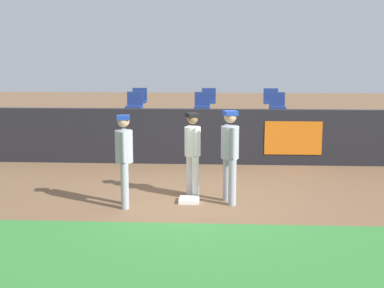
{
  "coord_description": "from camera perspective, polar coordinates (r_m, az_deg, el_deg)",
  "views": [
    {
      "loc": [
        0.44,
        -9.96,
        2.88
      ],
      "look_at": [
        -0.16,
        0.85,
        1.0
      ],
      "focal_mm": 47.82,
      "sensor_mm": 36.0,
      "label": 1
    }
  ],
  "objects": [
    {
      "name": "seat_back_right",
      "position": [
        16.89,
        8.8,
        4.89
      ],
      "size": [
        0.47,
        0.44,
        0.84
      ],
      "color": "#4C4C51",
      "rests_on": "bleacher_platform"
    },
    {
      "name": "player_runner_visitor",
      "position": [
        9.8,
        -7.58,
        -1.13
      ],
      "size": [
        0.39,
        0.49,
        1.78
      ],
      "rotation": [
        0.0,
        0.0,
        -1.4
      ],
      "color": "#9EA3AD",
      "rests_on": "ground_plane"
    },
    {
      "name": "seat_front_left",
      "position": [
        15.23,
        -6.44,
        4.41
      ],
      "size": [
        0.47,
        0.44,
        0.84
      ],
      "color": "#4C4C51",
      "rests_on": "bleacher_platform"
    },
    {
      "name": "bleacher_platform",
      "position": [
        16.26,
        1.58,
        1.4
      ],
      "size": [
        18.0,
        4.8,
        0.98
      ],
      "primitive_type": "cube",
      "color": "#59595E",
      "rests_on": "ground_plane"
    },
    {
      "name": "ground_plane",
      "position": [
        10.38,
        0.6,
        -6.26
      ],
      "size": [
        60.0,
        60.0,
        0.0
      ],
      "primitive_type": "plane",
      "color": "brown"
    },
    {
      "name": "field_wall",
      "position": [
        13.69,
        1.33,
        0.84
      ],
      "size": [
        18.0,
        0.26,
        1.47
      ],
      "color": "black",
      "rests_on": "ground_plane"
    },
    {
      "name": "player_fielder_home",
      "position": [
        10.47,
        0.06,
        -0.51
      ],
      "size": [
        0.44,
        0.56,
        1.73
      ],
      "rotation": [
        0.0,
        0.0,
        -1.14
      ],
      "color": "white",
      "rests_on": "ground_plane"
    },
    {
      "name": "first_base",
      "position": [
        10.24,
        -0.31,
        -6.27
      ],
      "size": [
        0.4,
        0.4,
        0.08
      ],
      "primitive_type": "cube",
      "color": "white",
      "rests_on": "ground_plane"
    },
    {
      "name": "seat_back_left",
      "position": [
        17.02,
        -5.9,
        4.99
      ],
      "size": [
        0.48,
        0.44,
        0.84
      ],
      "color": "#4C4C51",
      "rests_on": "bleacher_platform"
    },
    {
      "name": "seat_front_center",
      "position": [
        15.03,
        1.15,
        4.39
      ],
      "size": [
        0.45,
        0.44,
        0.84
      ],
      "color": "#4C4C51",
      "rests_on": "bleacher_platform"
    },
    {
      "name": "grass_foreground_strip",
      "position": [
        7.67,
        -0.38,
        -12.19
      ],
      "size": [
        18.0,
        2.8,
        0.01
      ],
      "primitive_type": "cube",
      "color": "#388438",
      "rests_on": "ground_plane"
    },
    {
      "name": "seat_back_center",
      "position": [
        16.82,
        1.87,
        4.97
      ],
      "size": [
        0.46,
        0.44,
        0.84
      ],
      "color": "#4C4C51",
      "rests_on": "bleacher_platform"
    },
    {
      "name": "seat_front_right",
      "position": [
        15.11,
        9.5,
        4.29
      ],
      "size": [
        0.45,
        0.44,
        0.84
      ],
      "color": "#4C4C51",
      "rests_on": "bleacher_platform"
    },
    {
      "name": "player_coach_visitor",
      "position": [
        9.97,
        4.24,
        -0.7
      ],
      "size": [
        0.44,
        0.49,
        1.83
      ],
      "rotation": [
        0.0,
        0.0,
        -1.25
      ],
      "color": "#9EA3AD",
      "rests_on": "ground_plane"
    }
  ]
}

